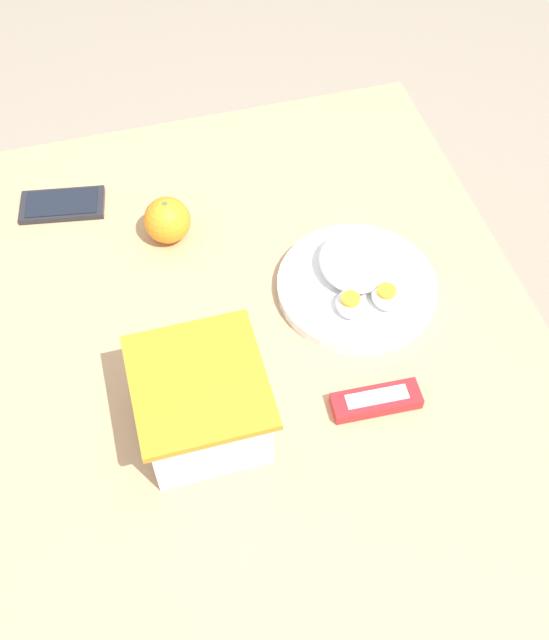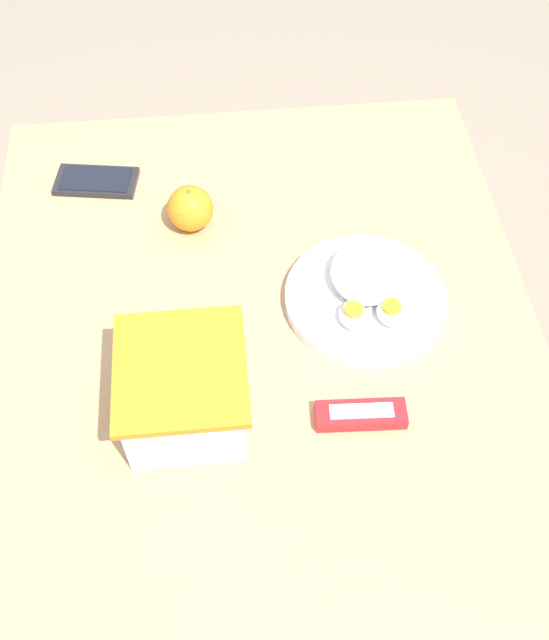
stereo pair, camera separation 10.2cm
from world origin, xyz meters
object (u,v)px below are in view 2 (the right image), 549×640
rice_plate (365,292)px  candy_bar (361,415)px  food_container (184,393)px  cell_phone (96,181)px  orange_fruit (190,208)px

rice_plate → candy_bar: rice_plate is taller
food_container → cell_phone: size_ratio=1.21×
orange_fruit → candy_bar: (-0.36, -0.20, -0.03)m
food_container → cell_phone: bearing=17.2°
orange_fruit → cell_phone: bearing=55.2°
food_container → rice_plate: 0.30m
food_container → cell_phone: (0.44, 0.14, -0.04)m
rice_plate → orange_fruit: bearing=54.5°
cell_phone → food_container: bearing=-162.8°
rice_plate → candy_bar: size_ratio=1.95×
food_container → orange_fruit: food_container is taller
food_container → rice_plate: (0.16, -0.26, -0.03)m
orange_fruit → cell_phone: 0.19m
orange_fruit → rice_plate: 0.30m
candy_bar → cell_phone: candy_bar is taller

